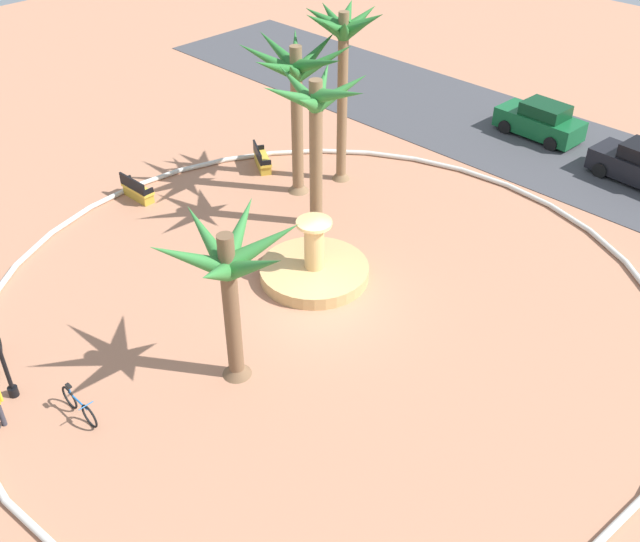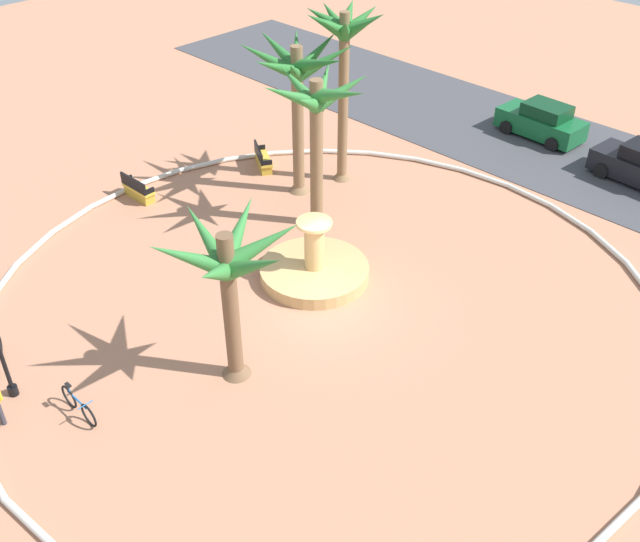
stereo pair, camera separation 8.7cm
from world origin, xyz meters
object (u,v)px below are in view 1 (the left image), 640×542
object	(u,v)px
palm_tree_by_curb	(230,271)
bench_east	(262,161)
bench_west	(137,191)
palm_tree_mid_plaza	(296,78)
bicycle_by_lamppost	(79,406)
palm_tree_far_side	(343,46)
fountain	(314,269)
palm_tree_near_fountain	(316,118)
parked_car_leftmost	(540,121)

from	to	relation	value
palm_tree_by_curb	bench_east	distance (m)	13.27
bench_west	palm_tree_mid_plaza	bearing A→B (deg)	50.42
palm_tree_by_curb	palm_tree_mid_plaza	bearing A→B (deg)	126.59
bicycle_by_lamppost	palm_tree_far_side	bearing A→B (deg)	105.78
palm_tree_mid_plaza	palm_tree_by_curb	bearing A→B (deg)	-53.41
fountain	bench_east	bearing A→B (deg)	150.54
bench_east	bicycle_by_lamppost	xyz separation A→B (m)	(7.30, -13.20, 0.04)
palm_tree_far_side	bicycle_by_lamppost	distance (m)	16.35
palm_tree_by_curb	bench_west	bearing A→B (deg)	160.61
palm_tree_mid_plaza	bench_east	distance (m)	5.18
palm_tree_mid_plaza	palm_tree_far_side	xyz separation A→B (m)	(0.54, 1.97, 0.86)
fountain	bench_east	distance (m)	8.39
palm_tree_near_fountain	palm_tree_mid_plaza	world-z (taller)	palm_tree_mid_plaza
palm_tree_mid_plaza	bench_west	world-z (taller)	palm_tree_mid_plaza
palm_tree_near_fountain	parked_car_leftmost	distance (m)	13.41
palm_tree_near_fountain	bicycle_by_lamppost	xyz separation A→B (m)	(2.42, -11.64, -3.96)
parked_car_leftmost	bench_east	bearing A→B (deg)	-121.63
fountain	bicycle_by_lamppost	distance (m)	9.08
fountain	bench_west	world-z (taller)	fountain
bench_east	fountain	bearing A→B (deg)	-29.46
palm_tree_by_curb	palm_tree_near_fountain	bearing A→B (deg)	119.24
palm_tree_near_fountain	palm_tree_by_curb	size ratio (longest dim) A/B	1.18
fountain	palm_tree_far_side	distance (m)	8.96
palm_tree_by_curb	bicycle_by_lamppost	world-z (taller)	palm_tree_by_curb
parked_car_leftmost	palm_tree_mid_plaza	bearing A→B (deg)	-110.67
fountain	bicycle_by_lamppost	world-z (taller)	fountain
palm_tree_by_curb	palm_tree_mid_plaza	xyz separation A→B (m)	(-6.52, 8.78, 1.15)
palm_tree_near_fountain	bench_east	xyz separation A→B (m)	(-4.88, 1.57, -4.00)
palm_tree_mid_plaza	bench_east	size ratio (longest dim) A/B	3.87
palm_tree_mid_plaza	bench_west	xyz separation A→B (m)	(-4.15, -5.03, -4.49)
palm_tree_near_fountain	palm_tree_mid_plaza	size ratio (longest dim) A/B	0.95
bench_west	parked_car_leftmost	size ratio (longest dim) A/B	0.40
fountain	palm_tree_mid_plaza	size ratio (longest dim) A/B	0.60
palm_tree_far_side	bench_east	xyz separation A→B (m)	(-3.10, -1.68, -5.35)
palm_tree_mid_plaza	parked_car_leftmost	bearing A→B (deg)	69.33
palm_tree_mid_plaza	parked_car_leftmost	distance (m)	12.94
palm_tree_mid_plaza	bench_east	xyz separation A→B (m)	(-2.56, 0.29, -4.49)
palm_tree_mid_plaza	palm_tree_far_side	distance (m)	2.21
palm_tree_mid_plaza	bicycle_by_lamppost	size ratio (longest dim) A/B	3.67
palm_tree_by_curb	palm_tree_far_side	distance (m)	12.47
palm_tree_near_fountain	palm_tree_far_side	xyz separation A→B (m)	(-1.78, 3.24, 1.35)
bench_east	parked_car_leftmost	distance (m)	13.16
palm_tree_far_side	bench_west	distance (m)	9.98
bench_west	bicycle_by_lamppost	bearing A→B (deg)	-41.55
bicycle_by_lamppost	parked_car_leftmost	distance (m)	24.41
palm_tree_near_fountain	palm_tree_by_curb	xyz separation A→B (m)	(4.20, -7.51, -0.66)
palm_tree_far_side	parked_car_leftmost	size ratio (longest dim) A/B	1.78
bicycle_by_lamppost	parked_car_leftmost	world-z (taller)	parked_car_leftmost
palm_tree_by_curb	parked_car_leftmost	world-z (taller)	palm_tree_by_curb
fountain	bicycle_by_lamppost	bearing A→B (deg)	-89.99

